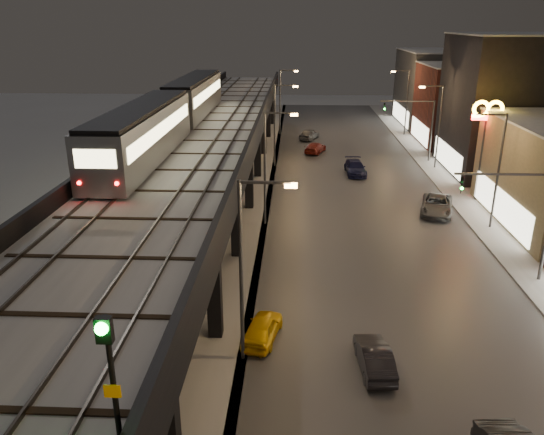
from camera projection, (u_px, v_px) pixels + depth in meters
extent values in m
cube|color=#46474D|center=(362.00, 209.00, 45.79)|extent=(17.00, 120.00, 0.06)
cube|color=#9FA1A8|center=(480.00, 211.00, 45.34)|extent=(4.00, 120.00, 0.14)
cube|color=#9FA1A8|center=(207.00, 207.00, 46.38)|extent=(11.00, 120.00, 0.06)
cube|color=black|center=(198.00, 150.00, 41.56)|extent=(9.00, 100.00, 1.00)
cube|color=black|center=(46.00, 368.00, 16.51)|extent=(8.00, 0.60, 0.50)
cube|color=black|center=(70.00, 287.00, 26.91)|extent=(0.70, 0.70, 5.30)
cube|color=black|center=(214.00, 290.00, 26.58)|extent=(0.70, 0.70, 5.30)
cube|color=black|center=(137.00, 243.00, 25.87)|extent=(8.00, 0.60, 0.50)
cube|color=black|center=(129.00, 218.00, 36.27)|extent=(0.70, 0.70, 5.30)
cube|color=black|center=(236.00, 220.00, 35.94)|extent=(0.70, 0.70, 5.30)
cube|color=black|center=(180.00, 184.00, 35.23)|extent=(8.00, 0.60, 0.50)
cube|color=black|center=(164.00, 177.00, 45.63)|extent=(0.70, 0.70, 5.30)
cube|color=black|center=(249.00, 179.00, 45.30)|extent=(0.70, 0.70, 5.30)
cube|color=black|center=(205.00, 149.00, 44.59)|extent=(8.00, 0.60, 0.50)
cube|color=black|center=(186.00, 151.00, 54.99)|extent=(0.70, 0.70, 5.30)
cube|color=black|center=(258.00, 151.00, 54.67)|extent=(0.70, 0.70, 5.30)
cube|color=black|center=(221.00, 127.00, 53.96)|extent=(8.00, 0.60, 0.50)
cube|color=black|center=(203.00, 132.00, 64.35)|extent=(0.70, 0.70, 5.30)
cube|color=black|center=(263.00, 132.00, 64.03)|extent=(0.70, 0.70, 5.30)
cube|color=black|center=(233.00, 111.00, 63.32)|extent=(8.00, 0.60, 0.50)
cube|color=black|center=(215.00, 118.00, 73.71)|extent=(0.70, 0.70, 5.30)
cube|color=black|center=(268.00, 118.00, 73.39)|extent=(0.70, 0.70, 5.30)
cube|color=black|center=(241.00, 100.00, 72.68)|extent=(8.00, 0.60, 0.50)
cube|color=black|center=(224.00, 107.00, 83.07)|extent=(0.70, 0.70, 5.30)
cube|color=black|center=(271.00, 107.00, 82.75)|extent=(0.70, 0.70, 5.30)
cube|color=black|center=(248.00, 91.00, 82.04)|extent=(8.00, 0.60, 0.50)
cube|color=#B2B7C1|center=(198.00, 143.00, 41.36)|extent=(8.40, 100.00, 0.16)
cube|color=#332D28|center=(157.00, 140.00, 41.44)|extent=(0.08, 98.00, 0.16)
cube|color=#332D28|center=(175.00, 140.00, 41.38)|extent=(0.08, 98.00, 0.16)
cube|color=#332D28|center=(214.00, 141.00, 41.24)|extent=(0.08, 98.00, 0.16)
cube|color=#332D28|center=(232.00, 141.00, 41.18)|extent=(0.08, 98.00, 0.16)
cube|color=black|center=(151.00, 197.00, 28.21)|extent=(7.80, 0.24, 0.06)
cube|color=black|center=(202.00, 136.00, 43.19)|extent=(7.80, 0.24, 0.06)
cube|color=black|center=(227.00, 106.00, 58.17)|extent=(7.80, 0.24, 0.06)
cube|color=black|center=(242.00, 89.00, 73.15)|extent=(7.80, 0.24, 0.06)
cube|color=black|center=(253.00, 137.00, 41.00)|extent=(0.30, 100.00, 1.10)
cube|color=black|center=(142.00, 136.00, 41.38)|extent=(0.30, 100.00, 1.10)
cube|color=beige|center=(500.00, 205.00, 41.97)|extent=(0.10, 12.00, 2.40)
cube|color=black|center=(512.00, 106.00, 54.80)|extent=(12.00, 13.00, 14.00)
cube|color=beige|center=(447.00, 157.00, 56.95)|extent=(0.10, 10.40, 2.40)
cube|color=#B2B7C1|center=(524.00, 34.00, 52.33)|extent=(12.20, 13.20, 0.16)
cube|color=maroon|center=(469.00, 106.00, 68.61)|extent=(12.00, 12.00, 10.00)
cube|color=beige|center=(419.00, 131.00, 70.06)|extent=(0.10, 9.60, 2.40)
cube|color=#B2B7C1|center=(474.00, 65.00, 66.83)|extent=(12.20, 12.20, 0.16)
cube|color=#353538|center=(442.00, 89.00, 81.54)|extent=(12.00, 16.00, 11.00)
cube|color=beige|center=(400.00, 114.00, 83.16)|extent=(0.10, 12.80, 2.40)
cube|color=#B2B7C1|center=(446.00, 51.00, 79.59)|extent=(12.20, 16.20, 0.16)
cylinder|color=#38383A|center=(241.00, 275.00, 23.99)|extent=(0.18, 0.18, 9.00)
cube|color=#38383A|center=(265.00, 182.00, 22.41)|extent=(2.20, 0.12, 0.12)
cube|color=#E8A052|center=(291.00, 186.00, 22.40)|extent=(0.55, 0.28, 0.18)
cylinder|color=#38383A|center=(265.00, 170.00, 40.84)|extent=(0.18, 0.18, 9.00)
cube|color=#38383A|center=(279.00, 113.00, 39.26)|extent=(2.20, 0.12, 0.12)
cube|color=#E8A052|center=(294.00, 115.00, 39.25)|extent=(0.55, 0.28, 0.18)
cylinder|color=#38383A|center=(498.00, 173.00, 40.07)|extent=(0.18, 0.18, 9.00)
cube|color=#38383A|center=(492.00, 115.00, 38.58)|extent=(2.20, 0.12, 0.12)
cube|color=#E8A052|center=(476.00, 116.00, 38.67)|extent=(0.55, 0.28, 0.18)
cylinder|color=#38383A|center=(275.00, 127.00, 57.69)|extent=(0.18, 0.18, 9.00)
cube|color=#38383A|center=(285.00, 85.00, 56.11)|extent=(2.20, 0.12, 0.12)
cube|color=#E8A052|center=(295.00, 86.00, 56.10)|extent=(0.55, 0.28, 0.18)
cylinder|color=#38383A|center=(439.00, 128.00, 56.92)|extent=(0.18, 0.18, 9.00)
cube|color=#38383A|center=(433.00, 86.00, 55.43)|extent=(2.20, 0.12, 0.12)
cube|color=#E8A052|center=(422.00, 87.00, 55.52)|extent=(0.55, 0.28, 0.18)
cylinder|color=#38383A|center=(280.00, 103.00, 74.54)|extent=(0.18, 0.18, 9.00)
cube|color=#38383A|center=(288.00, 70.00, 72.96)|extent=(2.20, 0.12, 0.12)
cube|color=#E8A052|center=(296.00, 71.00, 72.95)|extent=(0.55, 0.28, 0.18)
cylinder|color=#38383A|center=(407.00, 103.00, 73.77)|extent=(0.18, 0.18, 9.00)
cube|color=#38383A|center=(402.00, 71.00, 72.28)|extent=(2.20, 0.12, 0.12)
cube|color=#E8A052|center=(393.00, 72.00, 72.37)|extent=(0.55, 0.28, 0.18)
cube|color=#38383A|center=(506.00, 174.00, 30.94)|extent=(6.00, 0.12, 0.12)
imported|color=black|center=(462.00, 182.00, 31.22)|extent=(0.20, 0.16, 1.00)
sphere|color=#0CFF26|center=(462.00, 187.00, 31.17)|extent=(0.18, 0.18, 0.18)
cylinder|color=#38383A|center=(431.00, 132.00, 60.08)|extent=(0.20, 0.20, 7.00)
cube|color=#38383A|center=(407.00, 101.00, 59.02)|extent=(6.00, 0.12, 0.12)
imported|color=black|center=(384.00, 106.00, 59.30)|extent=(0.20, 0.16, 1.00)
sphere|color=#0CFF26|center=(385.00, 108.00, 59.25)|extent=(0.18, 0.18, 0.18)
cube|color=gray|center=(143.00, 134.00, 35.13)|extent=(2.86, 17.28, 3.26)
cube|color=black|center=(140.00, 108.00, 34.52)|extent=(2.57, 16.79, 0.25)
cube|color=beige|center=(121.00, 127.00, 35.04)|extent=(0.05, 15.80, 0.89)
cube|color=beige|center=(164.00, 128.00, 34.91)|extent=(0.05, 15.80, 0.89)
cube|color=gray|center=(194.00, 97.00, 52.59)|extent=(2.86, 17.28, 3.26)
cube|color=black|center=(194.00, 78.00, 51.98)|extent=(2.57, 16.79, 0.25)
cube|color=beige|center=(180.00, 92.00, 52.50)|extent=(0.05, 15.80, 0.89)
cube|color=beige|center=(209.00, 92.00, 52.37)|extent=(0.05, 15.80, 0.89)
cube|color=beige|center=(95.00, 159.00, 26.86)|extent=(2.17, 0.05, 0.99)
sphere|color=#FF0C0C|center=(79.00, 183.00, 27.33)|extent=(0.20, 0.20, 0.20)
sphere|color=#FF0C0C|center=(117.00, 184.00, 27.25)|extent=(0.20, 0.20, 0.20)
cylinder|color=black|center=(113.00, 380.00, 11.22)|extent=(0.13, 0.13, 3.13)
cube|color=black|center=(104.00, 330.00, 10.65)|extent=(0.33, 0.19, 0.57)
sphere|color=#0CFF26|center=(101.00, 329.00, 10.50)|extent=(0.27, 0.27, 0.27)
cube|color=#FFAC00|center=(112.00, 391.00, 11.20)|extent=(0.37, 0.04, 0.31)
imported|color=#EDB507|center=(262.00, 329.00, 26.86)|extent=(2.18, 3.93, 1.26)
imported|color=black|center=(374.00, 358.00, 24.57)|extent=(1.65, 3.96, 1.28)
imported|color=maroon|center=(315.00, 148.00, 65.01)|extent=(3.08, 4.70, 1.27)
imported|color=slate|center=(309.00, 134.00, 72.37)|extent=(3.09, 4.64, 1.47)
imported|color=slate|center=(437.00, 206.00, 44.51)|extent=(3.77, 5.76, 1.47)
imported|color=#161941|center=(355.00, 168.00, 55.92)|extent=(2.16, 4.94, 1.41)
cylinder|color=#38383A|center=(481.00, 162.00, 46.74)|extent=(0.24, 0.24, 7.26)
cube|color=#FF0C0C|center=(487.00, 118.00, 45.38)|extent=(2.54, 0.25, 0.45)
torus|color=yellow|center=(481.00, 109.00, 45.15)|extent=(1.48, 0.34, 1.47)
torus|color=yellow|center=(495.00, 109.00, 45.10)|extent=(1.48, 0.34, 1.47)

